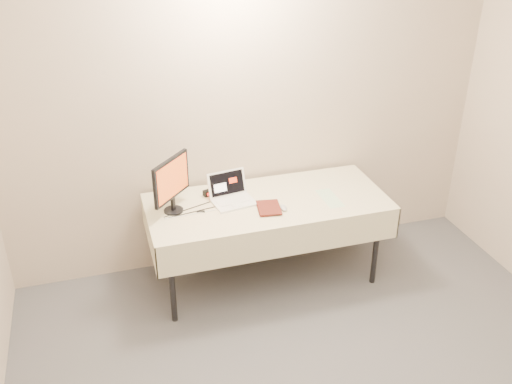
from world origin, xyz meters
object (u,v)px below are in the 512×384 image
object	(u,v)px
table	(267,208)
laptop	(231,195)
book	(258,197)
monitor	(171,181)

from	to	relation	value
table	laptop	world-z (taller)	laptop
laptop	book	world-z (taller)	book
table	laptop	bearing A→B (deg)	161.44
monitor	laptop	bearing A→B (deg)	-42.32
table	monitor	world-z (taller)	monitor
table	monitor	bearing A→B (deg)	175.83
monitor	book	world-z (taller)	monitor
laptop	monitor	xyz separation A→B (m)	(-0.45, -0.04, 0.20)
table	book	bearing A→B (deg)	-134.99
laptop	monitor	world-z (taller)	monitor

